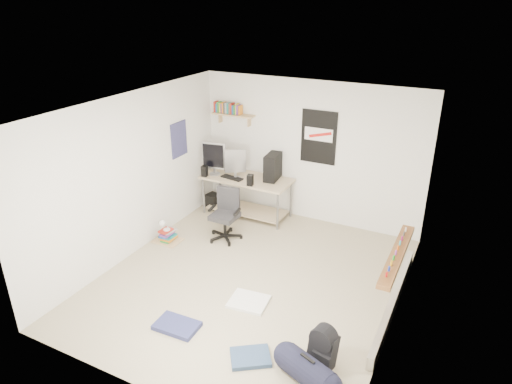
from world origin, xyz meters
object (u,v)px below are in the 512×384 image
at_px(backpack, 323,349).
at_px(book_stack, 167,233).
at_px(duffel_bag, 307,371).
at_px(office_chair, 224,212).
at_px(desk, 247,196).

relative_size(backpack, book_stack, 0.87).
distance_m(backpack, duffel_bag, 0.33).
height_order(office_chair, backpack, office_chair).
distance_m(desk, backpack, 3.84).
bearing_deg(desk, duffel_bag, -72.13).
height_order(desk, office_chair, office_chair).
xyz_separation_m(desk, backpack, (2.49, -2.92, -0.16)).
xyz_separation_m(duffel_bag, book_stack, (-3.14, 1.77, 0.01)).
distance_m(office_chair, backpack, 3.10).
relative_size(desk, office_chair, 1.86).
bearing_deg(office_chair, backpack, -47.61).
relative_size(desk, duffel_bag, 2.73).
bearing_deg(office_chair, duffel_bag, -52.64).
relative_size(office_chair, book_stack, 1.95).
height_order(office_chair, book_stack, office_chair).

